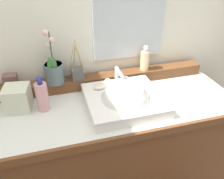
{
  "coord_description": "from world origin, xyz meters",
  "views": [
    {
      "loc": [
        -0.26,
        -1.08,
        1.63
      ],
      "look_at": [
        0.04,
        -0.01,
        0.95
      ],
      "focal_mm": 38.3,
      "sensor_mm": 36.0,
      "label": 1
    }
  ],
  "objects_px": {
    "reed_diffuser": "(78,73)",
    "trinket_box": "(11,81)",
    "sink_basin": "(125,103)",
    "soap_bar": "(99,87)",
    "potted_plant": "(54,70)",
    "tissue_box": "(18,98)",
    "soap_dispenser": "(145,60)",
    "lotion_bottle": "(42,96)"
  },
  "relations": [
    {
      "from": "reed_diffuser",
      "to": "trinket_box",
      "type": "xyz_separation_m",
      "value": [
        -0.38,
        0.01,
        0.0
      ]
    },
    {
      "from": "trinket_box",
      "to": "sink_basin",
      "type": "bearing_deg",
      "value": -20.65
    },
    {
      "from": "soap_bar",
      "to": "trinket_box",
      "type": "height_order",
      "value": "trinket_box"
    },
    {
      "from": "sink_basin",
      "to": "soap_bar",
      "type": "xyz_separation_m",
      "value": [
        -0.11,
        0.12,
        0.05
      ]
    },
    {
      "from": "sink_basin",
      "to": "potted_plant",
      "type": "distance_m",
      "value": 0.45
    },
    {
      "from": "sink_basin",
      "to": "tissue_box",
      "type": "relative_size",
      "value": 3.04
    },
    {
      "from": "sink_basin",
      "to": "trinket_box",
      "type": "bearing_deg",
      "value": 155.84
    },
    {
      "from": "soap_bar",
      "to": "soap_dispenser",
      "type": "distance_m",
      "value": 0.37
    },
    {
      "from": "soap_bar",
      "to": "trinket_box",
      "type": "relative_size",
      "value": 0.89
    },
    {
      "from": "reed_diffuser",
      "to": "trinket_box",
      "type": "height_order",
      "value": "reed_diffuser"
    },
    {
      "from": "potted_plant",
      "to": "trinket_box",
      "type": "height_order",
      "value": "potted_plant"
    },
    {
      "from": "sink_basin",
      "to": "soap_dispenser",
      "type": "height_order",
      "value": "soap_dispenser"
    },
    {
      "from": "lotion_bottle",
      "to": "potted_plant",
      "type": "bearing_deg",
      "value": 63.7
    },
    {
      "from": "potted_plant",
      "to": "soap_dispenser",
      "type": "bearing_deg",
      "value": 0.8
    },
    {
      "from": "soap_dispenser",
      "to": "potted_plant",
      "type": "bearing_deg",
      "value": -179.2
    },
    {
      "from": "sink_basin",
      "to": "reed_diffuser",
      "type": "height_order",
      "value": "reed_diffuser"
    },
    {
      "from": "reed_diffuser",
      "to": "potted_plant",
      "type": "bearing_deg",
      "value": -177.91
    },
    {
      "from": "soap_dispenser",
      "to": "sink_basin",
      "type": "bearing_deg",
      "value": -130.11
    },
    {
      "from": "soap_bar",
      "to": "lotion_bottle",
      "type": "bearing_deg",
      "value": -174.55
    },
    {
      "from": "sink_basin",
      "to": "soap_dispenser",
      "type": "distance_m",
      "value": 0.36
    },
    {
      "from": "trinket_box",
      "to": "lotion_bottle",
      "type": "bearing_deg",
      "value": -43.43
    },
    {
      "from": "lotion_bottle",
      "to": "tissue_box",
      "type": "distance_m",
      "value": 0.14
    },
    {
      "from": "soap_dispenser",
      "to": "lotion_bottle",
      "type": "relative_size",
      "value": 0.82
    },
    {
      "from": "potted_plant",
      "to": "reed_diffuser",
      "type": "distance_m",
      "value": 0.14
    },
    {
      "from": "soap_dispenser",
      "to": "reed_diffuser",
      "type": "distance_m",
      "value": 0.44
    },
    {
      "from": "sink_basin",
      "to": "tissue_box",
      "type": "xyz_separation_m",
      "value": [
        -0.56,
        0.13,
        0.05
      ]
    },
    {
      "from": "soap_dispenser",
      "to": "reed_diffuser",
      "type": "bearing_deg",
      "value": -179.6
    },
    {
      "from": "soap_bar",
      "to": "soap_dispenser",
      "type": "relative_size",
      "value": 0.43
    },
    {
      "from": "lotion_bottle",
      "to": "soap_dispenser",
      "type": "bearing_deg",
      "value": 14.72
    },
    {
      "from": "reed_diffuser",
      "to": "tissue_box",
      "type": "height_order",
      "value": "reed_diffuser"
    },
    {
      "from": "soap_bar",
      "to": "soap_dispenser",
      "type": "height_order",
      "value": "soap_dispenser"
    },
    {
      "from": "soap_dispenser",
      "to": "soap_bar",
      "type": "bearing_deg",
      "value": -157.17
    },
    {
      "from": "trinket_box",
      "to": "tissue_box",
      "type": "bearing_deg",
      "value": -71.6
    },
    {
      "from": "lotion_bottle",
      "to": "tissue_box",
      "type": "xyz_separation_m",
      "value": [
        -0.13,
        0.04,
        -0.02
      ]
    },
    {
      "from": "lotion_bottle",
      "to": "tissue_box",
      "type": "bearing_deg",
      "value": 161.91
    },
    {
      "from": "lotion_bottle",
      "to": "tissue_box",
      "type": "height_order",
      "value": "lotion_bottle"
    },
    {
      "from": "tissue_box",
      "to": "soap_dispenser",
      "type": "bearing_deg",
      "value": 9.4
    },
    {
      "from": "soap_dispenser",
      "to": "reed_diffuser",
      "type": "relative_size",
      "value": 0.65
    },
    {
      "from": "soap_bar",
      "to": "lotion_bottle",
      "type": "xyz_separation_m",
      "value": [
        -0.32,
        -0.03,
        0.01
      ]
    },
    {
      "from": "soap_dispenser",
      "to": "tissue_box",
      "type": "relative_size",
      "value": 1.19
    },
    {
      "from": "reed_diffuser",
      "to": "lotion_bottle",
      "type": "height_order",
      "value": "reed_diffuser"
    },
    {
      "from": "trinket_box",
      "to": "tissue_box",
      "type": "relative_size",
      "value": 0.57
    }
  ]
}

